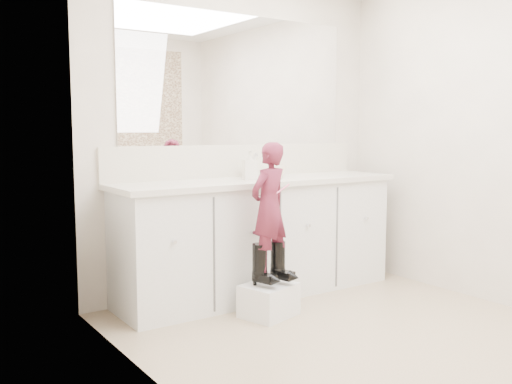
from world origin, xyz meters
TOP-DOWN VIEW (x-y plane):
  - floor at (0.00, 0.00)m, footprint 3.00×3.00m
  - wall_back at (0.00, 1.50)m, footprint 2.60×0.00m
  - wall_left at (-1.30, 0.00)m, footprint 0.00×3.00m
  - wall_right at (1.30, 0.00)m, footprint 0.00×3.00m
  - vanity_cabinet at (0.00, 1.23)m, footprint 2.20×0.55m
  - countertop at (0.00, 1.21)m, footprint 2.28×0.58m
  - backsplash at (0.00, 1.49)m, footprint 2.28×0.03m
  - mirror at (0.00, 1.49)m, footprint 2.00×0.02m
  - faucet at (0.00, 1.38)m, footprint 0.08×0.08m
  - cup at (0.15, 1.17)m, footprint 0.13×0.13m
  - soap_bottle at (-0.09, 1.20)m, footprint 0.12×0.13m
  - step_stool at (-0.24, 0.75)m, footprint 0.41×0.37m
  - boot_left at (-0.32, 0.75)m, footprint 0.15×0.21m
  - boot_right at (-0.17, 0.75)m, footprint 0.15×0.21m
  - toddler at (-0.24, 0.75)m, footprint 0.36×0.28m
  - toothbrush at (-0.17, 0.69)m, footprint 0.13×0.05m

SIDE VIEW (x-z plane):
  - floor at x=0.00m, z-range 0.00..0.00m
  - step_stool at x=-0.24m, z-range 0.00..0.22m
  - boot_left at x=-0.32m, z-range 0.22..0.51m
  - boot_right at x=-0.17m, z-range 0.22..0.51m
  - vanity_cabinet at x=0.00m, z-range 0.00..0.85m
  - toddler at x=-0.24m, z-range 0.32..1.18m
  - toothbrush at x=-0.17m, z-range 0.84..0.90m
  - countertop at x=0.00m, z-range 0.85..0.89m
  - cup at x=0.15m, z-range 0.89..0.98m
  - faucet at x=0.00m, z-range 0.89..0.99m
  - soap_bottle at x=-0.09m, z-range 0.89..1.11m
  - backsplash at x=0.00m, z-range 0.89..1.14m
  - wall_back at x=0.00m, z-range -0.10..2.50m
  - wall_left at x=-1.30m, z-range -0.30..2.70m
  - wall_right at x=1.30m, z-range -0.30..2.70m
  - mirror at x=0.00m, z-range 1.14..2.14m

